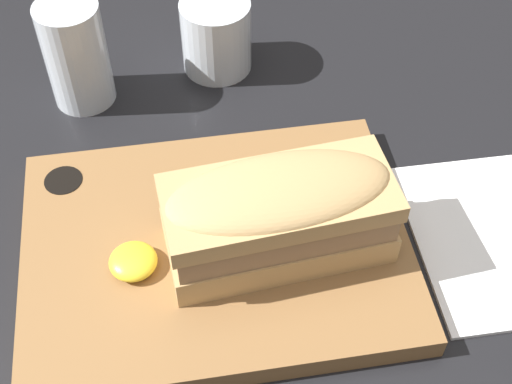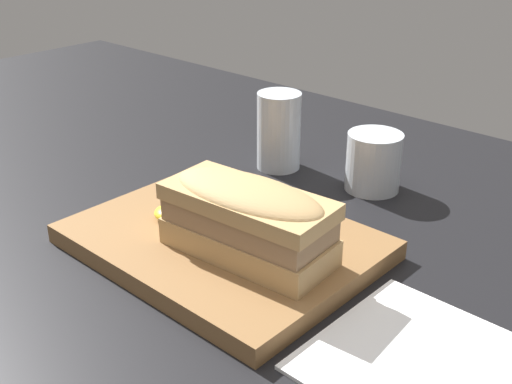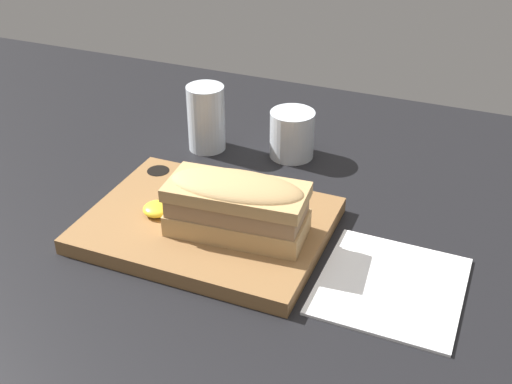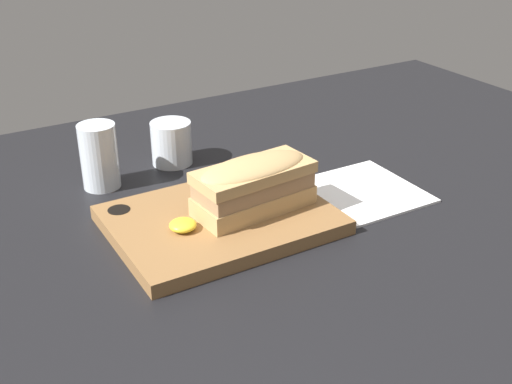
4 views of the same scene
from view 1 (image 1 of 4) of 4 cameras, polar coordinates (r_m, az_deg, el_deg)
name	(u,v)px [view 1 (image 1 of 4)]	position (r cm, az deg, el deg)	size (l,w,h in cm)	color
dining_table	(157,322)	(59.36, -7.93, -10.30)	(192.25, 120.48, 2.00)	black
serving_board	(215,248)	(60.40, -3.32, -4.46)	(32.02, 24.27, 2.22)	olive
sandwich	(279,212)	(55.67, 1.83, -1.64)	(18.54, 9.39, 8.10)	tan
mustard_dollop	(133,261)	(58.07, -9.80, -5.48)	(3.91, 3.91, 1.56)	yellow
water_glass	(77,60)	(73.59, -14.09, 10.19)	(6.22, 6.22, 11.05)	silver
wine_glass	(216,39)	(76.27, -3.19, 12.14)	(7.29, 7.29, 7.83)	silver
napkin	(512,235)	(66.08, 19.80, -3.26)	(17.19, 18.19, 0.40)	white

